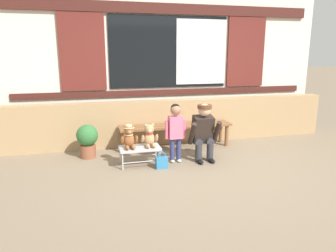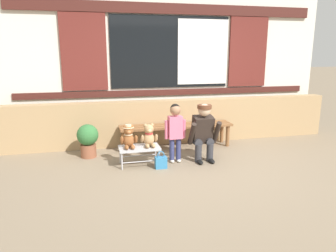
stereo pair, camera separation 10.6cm
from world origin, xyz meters
name	(u,v)px [view 1 (the left image)]	position (x,y,z in m)	size (l,w,h in m)	color
ground_plane	(199,166)	(0.00, 0.00, 0.00)	(60.00, 60.00, 0.00)	#84725B
brick_low_wall	(175,121)	(0.00, 1.43, 0.42)	(6.41, 0.25, 0.85)	tan
shop_facade	(168,51)	(0.00, 1.94, 1.77)	(6.54, 0.26, 3.53)	silver
wooden_bench_long	(176,128)	(-0.08, 1.06, 0.37)	(2.10, 0.40, 0.44)	brown
small_display_bench	(140,149)	(-0.89, 0.29, 0.27)	(0.64, 0.36, 0.30)	#BCBCC1
teddy_bear_with_hat	(129,137)	(-1.05, 0.29, 0.47)	(0.28, 0.27, 0.36)	#93562D
teddy_bear_plain	(150,136)	(-0.73, 0.29, 0.46)	(0.28, 0.26, 0.36)	tan
child_standing	(176,127)	(-0.30, 0.29, 0.59)	(0.35, 0.18, 0.96)	navy
adult_crouching	(204,132)	(0.17, 0.28, 0.48)	(0.50, 0.49, 0.95)	#333338
handbag_on_ground	(162,162)	(-0.59, 0.07, 0.10)	(0.18, 0.11, 0.27)	teal
potted_plant	(87,139)	(-1.68, 0.88, 0.32)	(0.36, 0.36, 0.57)	brown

